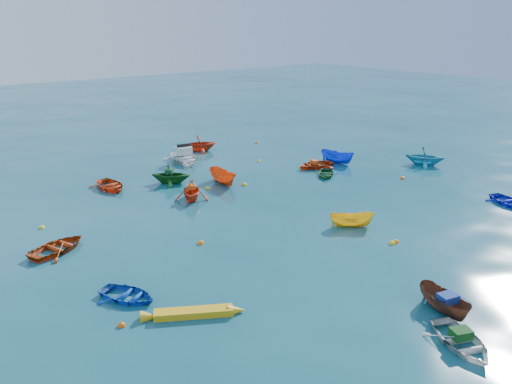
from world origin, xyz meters
TOP-DOWN VIEW (x-y plane):
  - ground at (0.00, 0.00)m, footprint 160.00×160.00m
  - dinghy_blue_sw at (-12.09, -1.70)m, footprint 2.88×3.19m
  - dinghy_white_near at (-3.88, -12.16)m, footprint 2.98×3.41m
  - sampan_brown_mid at (-2.36, -10.46)m, footprint 1.61×2.80m
  - dinghy_blue_se at (12.02, -5.93)m, footprint 2.93×3.39m
  - dinghy_orange_w at (-3.53, 7.36)m, footprint 3.40×3.50m
  - sampan_yellow_mid at (1.34, -2.20)m, footprint 2.54×2.34m
  - dinghy_green_e at (7.20, 5.65)m, footprint 3.01×2.96m
  - dinghy_cyan_se at (15.74, 2.91)m, footprint 3.78×3.91m
  - dinghy_red_nw at (-12.94, 4.82)m, footprint 3.68×3.17m
  - sampan_orange_n at (-0.01, 8.85)m, footprint 1.34×3.12m
  - dinghy_green_n at (-2.92, 11.27)m, footprint 3.65×3.61m
  - dinghy_red_ne at (8.15, 7.77)m, footprint 3.47×2.76m
  - sampan_blue_far at (10.57, 7.70)m, footprint 1.85×3.18m
  - dinghy_red_far at (-6.92, 12.73)m, footprint 2.35×3.25m
  - dinghy_orange_far at (3.70, 18.03)m, footprint 3.71×3.50m
  - kayak_yellow at (-10.54, -4.53)m, footprint 3.61×2.42m
  - motorboat_white at (0.66, 15.59)m, footprint 3.76×4.65m
  - tarp_green_a at (-3.84, -12.07)m, footprint 0.86×0.77m
  - tarp_blue_a at (-2.40, -10.61)m, footprint 0.86×0.73m
  - tarp_orange_a at (-3.50, 7.40)m, footprint 0.72×0.68m
  - tarp_green_b at (-3.00, 11.34)m, footprint 0.84×0.86m
  - tarp_orange_b at (8.06, 7.79)m, footprint 0.55×0.67m
  - buoy_or_a at (-13.11, -3.43)m, footprint 0.31×0.31m
  - buoy_ye_a at (1.26, -5.11)m, footprint 0.35×0.35m
  - buoy_or_b at (1.59, -5.13)m, footprint 0.32×0.32m
  - buoy_ye_b at (-12.75, 8.43)m, footprint 0.32×0.32m
  - buoy_or_c at (-6.72, 1.10)m, footprint 0.36×0.36m
  - buoy_ye_c at (0.96, 7.59)m, footprint 0.38×0.38m
  - buoy_or_d at (11.21, 1.63)m, footprint 0.36×0.36m
  - buoy_ye_d at (-1.54, 8.54)m, footprint 0.35×0.35m
  - buoy_or_e at (9.54, 17.16)m, footprint 0.32×0.32m
  - buoy_ye_e at (5.65, 11.95)m, footprint 0.30×0.30m

SIDE VIEW (x-z plane):
  - ground at x=0.00m, z-range 0.00..0.00m
  - dinghy_blue_sw at x=-12.09m, z-range -0.27..0.27m
  - dinghy_white_near at x=-3.88m, z-range -0.29..0.29m
  - sampan_brown_mid at x=-2.36m, z-range -0.51..0.51m
  - dinghy_blue_se at x=12.02m, z-range -0.29..0.29m
  - dinghy_orange_w at x=-3.53m, z-range -0.70..0.70m
  - sampan_yellow_mid at x=1.34m, z-range -0.49..0.49m
  - dinghy_green_e at x=7.20m, z-range -0.26..0.26m
  - dinghy_cyan_se at x=15.74m, z-range -0.79..0.79m
  - dinghy_red_nw at x=-12.94m, z-range -0.32..0.32m
  - sampan_orange_n at x=-0.01m, z-range -0.59..0.59m
  - dinghy_green_n at x=-2.92m, z-range -0.73..0.73m
  - dinghy_red_ne at x=8.15m, z-range -0.32..0.32m
  - sampan_blue_far at x=10.57m, z-range -0.58..0.58m
  - dinghy_red_far at x=-6.92m, z-range -0.33..0.33m
  - dinghy_orange_far at x=3.70m, z-range -0.77..0.77m
  - kayak_yellow at x=-10.54m, z-range -0.19..0.19m
  - motorboat_white at x=0.66m, z-range -0.73..0.73m
  - buoy_or_a at x=-13.11m, z-range -0.16..0.16m
  - buoy_ye_a at x=1.26m, z-range -0.17..0.17m
  - buoy_or_b at x=1.59m, z-range -0.16..0.16m
  - buoy_ye_b at x=-12.75m, z-range -0.16..0.16m
  - buoy_or_c at x=-6.72m, z-range -0.18..0.18m
  - buoy_ye_c at x=0.96m, z-range -0.19..0.19m
  - buoy_or_d at x=11.21m, z-range -0.18..0.18m
  - buoy_ye_d at x=-1.54m, z-range -0.17..0.17m
  - buoy_or_e at x=9.54m, z-range -0.16..0.16m
  - buoy_ye_e at x=5.65m, z-range -0.15..0.15m
  - tarp_green_a at x=-3.84m, z-range 0.29..0.64m
  - tarp_orange_b at x=8.06m, z-range 0.32..0.61m
  - tarp_blue_a at x=-2.40m, z-range 0.51..0.87m
  - tarp_orange_a at x=-3.50m, z-range 0.70..0.98m
  - tarp_green_b at x=-3.00m, z-range 0.73..1.06m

